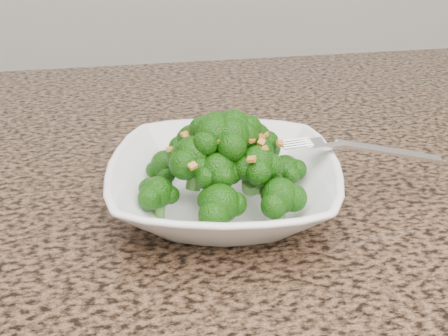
{
  "coord_description": "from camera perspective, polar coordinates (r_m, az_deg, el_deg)",
  "views": [
    {
      "loc": [
        -0.02,
        -0.21,
        1.21
      ],
      "look_at": [
        0.07,
        0.28,
        0.95
      ],
      "focal_mm": 45.0,
      "sensor_mm": 36.0,
      "label": 1
    }
  ],
  "objects": [
    {
      "name": "broccoli_pile",
      "position": [
        0.55,
        0.0,
        3.98
      ],
      "size": [
        0.21,
        0.21,
        0.07
      ],
      "primitive_type": null,
      "color": "#164F09",
      "rests_on": "bowl"
    },
    {
      "name": "bowl",
      "position": [
        0.58,
        0.0,
        -1.85
      ],
      "size": [
        0.27,
        0.27,
        0.06
      ],
      "primitive_type": "imported",
      "rotation": [
        0.0,
        0.0,
        -0.18
      ],
      "color": "white",
      "rests_on": "granite_counter"
    },
    {
      "name": "fork",
      "position": [
        0.6,
        11.46,
        2.27
      ],
      "size": [
        0.2,
        0.05,
        0.01
      ],
      "primitive_type": null,
      "rotation": [
        0.0,
        0.0,
        -0.08
      ],
      "color": "silver",
      "rests_on": "bowl"
    },
    {
      "name": "garlic_topping",
      "position": [
        0.54,
        0.0,
        7.73
      ],
      "size": [
        0.12,
        0.12,
        0.01
      ],
      "primitive_type": null,
      "color": "orange",
      "rests_on": "broccoli_pile"
    },
    {
      "name": "granite_counter",
      "position": [
        0.61,
        -6.53,
        -5.26
      ],
      "size": [
        1.64,
        1.04,
        0.03
      ],
      "primitive_type": "cube",
      "color": "brown",
      "rests_on": "cabinet"
    }
  ]
}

